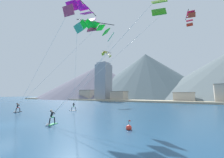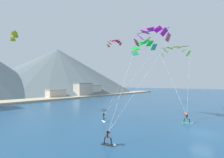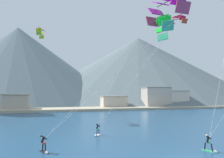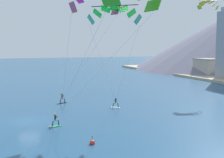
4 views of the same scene
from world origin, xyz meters
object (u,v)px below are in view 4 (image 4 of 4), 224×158
at_px(kitesurfer_mid_center, 114,105).
at_px(parafoil_kite_mid_center, 114,13).
at_px(kitesurfer_near_lead, 54,123).
at_px(kitesurfer_near_trail, 61,100).
at_px(parafoil_kite_near_trail, 95,0).
at_px(race_marker_buoy, 92,143).
at_px(parafoil_kite_distant_low_drift, 208,4).

xyz_separation_m(kitesurfer_mid_center, parafoil_kite_mid_center, (7.93, -3.09, 13.77)).
bearing_deg(kitesurfer_near_lead, kitesurfer_near_trail, 164.97).
xyz_separation_m(parafoil_kite_near_trail, parafoil_kite_mid_center, (0.80, 2.39, -1.69)).
xyz_separation_m(kitesurfer_near_trail, kitesurfer_mid_center, (6.80, 7.28, -0.08)).
height_order(kitesurfer_mid_center, race_marker_buoy, kitesurfer_mid_center).
xyz_separation_m(kitesurfer_near_trail, race_marker_buoy, (23.47, -1.65, -0.39)).
bearing_deg(parafoil_kite_near_trail, parafoil_kite_distant_low_drift, 116.45).
distance_m(kitesurfer_near_lead, parafoil_kite_distant_low_drift, 42.15).
height_order(kitesurfer_mid_center, parafoil_kite_mid_center, parafoil_kite_mid_center).
xyz_separation_m(kitesurfer_near_trail, parafoil_kite_mid_center, (14.74, 4.19, 13.69)).
bearing_deg(kitesurfer_near_trail, kitesurfer_near_lead, -15.03).
bearing_deg(race_marker_buoy, parafoil_kite_mid_center, 146.19).
bearing_deg(parafoil_kite_distant_low_drift, parafoil_kite_mid_center, -60.21).
xyz_separation_m(parafoil_kite_distant_low_drift, race_marker_buoy, (23.89, -32.34, -18.29)).
bearing_deg(parafoil_kite_mid_center, kitesurfer_mid_center, 158.72).
bearing_deg(kitesurfer_mid_center, parafoil_kite_mid_center, -21.28).
relative_size(kitesurfer_mid_center, parafoil_kite_mid_center, 0.12).
xyz_separation_m(kitesurfer_mid_center, parafoil_kite_distant_low_drift, (-7.23, 23.40, 17.98)).
distance_m(parafoil_kite_mid_center, race_marker_buoy, 17.57).
distance_m(kitesurfer_near_trail, race_marker_buoy, 23.53).
bearing_deg(parafoil_kite_near_trail, parafoil_kite_mid_center, 71.58).
bearing_deg(race_marker_buoy, parafoil_kite_near_trail, 160.07).
relative_size(parafoil_kite_near_trail, race_marker_buoy, 15.40).
xyz_separation_m(kitesurfer_near_lead, parafoil_kite_distant_low_drift, (-15.66, 34.77, 17.96)).
relative_size(kitesurfer_near_trail, race_marker_buoy, 1.75).
height_order(kitesurfer_near_trail, kitesurfer_mid_center, kitesurfer_near_trail).
bearing_deg(kitesurfer_near_lead, parafoil_kite_mid_center, 93.41).
xyz_separation_m(parafoil_kite_mid_center, parafoil_kite_distant_low_drift, (-15.16, 26.49, 4.21)).
distance_m(parafoil_kite_mid_center, parafoil_kite_distant_low_drift, 30.81).
height_order(kitesurfer_near_trail, race_marker_buoy, kitesurfer_near_trail).
xyz_separation_m(kitesurfer_near_lead, kitesurfer_near_trail, (-15.23, 4.09, 0.06)).
xyz_separation_m(parafoil_kite_mid_center, race_marker_buoy, (8.73, -5.84, -14.09)).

